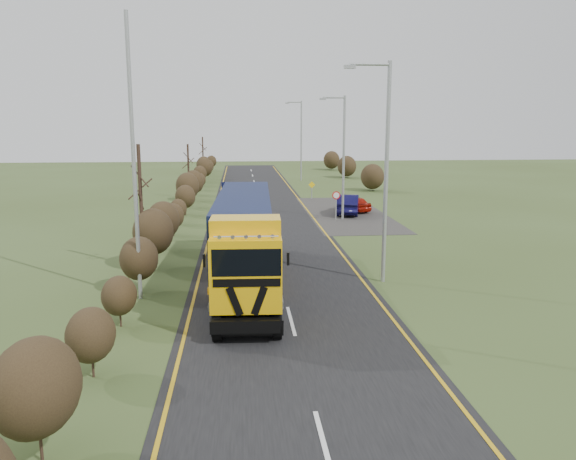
{
  "coord_description": "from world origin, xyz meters",
  "views": [
    {
      "loc": [
        -1.78,
        -23.17,
        7.08
      ],
      "look_at": [
        0.55,
        3.53,
        1.9
      ],
      "focal_mm": 35.0,
      "sensor_mm": 36.0,
      "label": 1
    }
  ],
  "objects_px": {
    "lorry": "(244,235)",
    "streetlight_near": "(384,163)",
    "car_red_hatchback": "(353,204)",
    "car_blue_sedan": "(348,204)",
    "speed_sign": "(336,200)"
  },
  "relations": [
    {
      "from": "car_red_hatchback",
      "to": "streetlight_near",
      "type": "height_order",
      "value": "streetlight_near"
    },
    {
      "from": "lorry",
      "to": "car_red_hatchback",
      "type": "relative_size",
      "value": 3.95
    },
    {
      "from": "lorry",
      "to": "streetlight_near",
      "type": "height_order",
      "value": "streetlight_near"
    },
    {
      "from": "car_red_hatchback",
      "to": "speed_sign",
      "type": "height_order",
      "value": "speed_sign"
    },
    {
      "from": "lorry",
      "to": "car_red_hatchback",
      "type": "bearing_deg",
      "value": 67.99
    },
    {
      "from": "lorry",
      "to": "car_blue_sedan",
      "type": "relative_size",
      "value": 3.06
    },
    {
      "from": "car_red_hatchback",
      "to": "lorry",
      "type": "bearing_deg",
      "value": 45.15
    },
    {
      "from": "car_red_hatchback",
      "to": "streetlight_near",
      "type": "distance_m",
      "value": 20.76
    },
    {
      "from": "car_blue_sedan",
      "to": "streetlight_near",
      "type": "xyz_separation_m",
      "value": [
        -2.2,
        -18.8,
        4.54
      ]
    },
    {
      "from": "car_red_hatchback",
      "to": "car_blue_sedan",
      "type": "bearing_deg",
      "value": 41.19
    },
    {
      "from": "lorry",
      "to": "streetlight_near",
      "type": "relative_size",
      "value": 1.48
    },
    {
      "from": "streetlight_near",
      "to": "speed_sign",
      "type": "distance_m",
      "value": 16.47
    },
    {
      "from": "car_red_hatchback",
      "to": "streetlight_near",
      "type": "xyz_separation_m",
      "value": [
        -2.85,
        -20.02,
        4.69
      ]
    },
    {
      "from": "lorry",
      "to": "car_blue_sedan",
      "type": "bearing_deg",
      "value": 68.25
    },
    {
      "from": "car_blue_sedan",
      "to": "lorry",
      "type": "bearing_deg",
      "value": 79.96
    }
  ]
}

